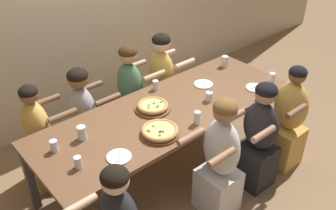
% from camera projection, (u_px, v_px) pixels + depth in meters
% --- Properties ---
extents(ground_plane, '(18.00, 18.00, 0.00)m').
position_uv_depth(ground_plane, '(168.00, 169.00, 4.01)').
color(ground_plane, '#896B4C').
rests_on(ground_plane, ground).
extents(dining_table, '(2.69, 0.96, 0.77)m').
position_uv_depth(dining_table, '(168.00, 115.00, 3.63)').
color(dining_table, brown).
rests_on(dining_table, ground).
extents(pizza_board_main, '(0.35, 0.35, 0.06)m').
position_uv_depth(pizza_board_main, '(160.00, 131.00, 3.25)').
color(pizza_board_main, brown).
rests_on(pizza_board_main, dining_table).
extents(pizza_board_second, '(0.35, 0.35, 0.06)m').
position_uv_depth(pizza_board_second, '(153.00, 107.00, 3.58)').
color(pizza_board_second, brown).
rests_on(pizza_board_second, dining_table).
extents(empty_plate_a, '(0.20, 0.20, 0.02)m').
position_uv_depth(empty_plate_a, '(119.00, 157.00, 3.00)').
color(empty_plate_a, white).
rests_on(empty_plate_a, dining_table).
extents(empty_plate_b, '(0.19, 0.19, 0.02)m').
position_uv_depth(empty_plate_b, '(255.00, 88.00, 3.94)').
color(empty_plate_b, white).
rests_on(empty_plate_b, dining_table).
extents(empty_plate_c, '(0.20, 0.20, 0.02)m').
position_uv_depth(empty_plate_c, '(203.00, 84.00, 4.00)').
color(empty_plate_c, white).
rests_on(empty_plate_c, dining_table).
extents(cocktail_glass_blue, '(0.07, 0.07, 0.12)m').
position_uv_depth(cocktail_glass_blue, '(209.00, 97.00, 3.71)').
color(cocktail_glass_blue, silver).
rests_on(cocktail_glass_blue, dining_table).
extents(drinking_glass_a, '(0.06, 0.06, 0.13)m').
position_uv_depth(drinking_glass_a, '(197.00, 118.00, 3.37)').
color(drinking_glass_a, silver).
rests_on(drinking_glass_a, dining_table).
extents(drinking_glass_b, '(0.06, 0.06, 0.10)m').
position_uv_depth(drinking_glass_b, '(54.00, 146.00, 3.05)').
color(drinking_glass_b, silver).
rests_on(drinking_glass_b, dining_table).
extents(drinking_glass_c, '(0.06, 0.06, 0.10)m').
position_uv_depth(drinking_glass_c, '(156.00, 85.00, 3.90)').
color(drinking_glass_c, silver).
rests_on(drinking_glass_c, dining_table).
extents(drinking_glass_d, '(0.06, 0.06, 0.10)m').
position_uv_depth(drinking_glass_d, '(78.00, 163.00, 2.88)').
color(drinking_glass_d, silver).
rests_on(drinking_glass_d, dining_table).
extents(drinking_glass_e, '(0.07, 0.07, 0.13)m').
position_uv_depth(drinking_glass_e, '(272.00, 79.00, 3.98)').
color(drinking_glass_e, silver).
rests_on(drinking_glass_e, dining_table).
extents(drinking_glass_f, '(0.08, 0.08, 0.13)m').
position_uv_depth(drinking_glass_f, '(82.00, 134.00, 3.18)').
color(drinking_glass_f, silver).
rests_on(drinking_glass_f, dining_table).
extents(drinking_glass_g, '(0.08, 0.08, 0.13)m').
position_uv_depth(drinking_glass_g, '(225.00, 62.00, 4.34)').
color(drinking_glass_g, silver).
rests_on(drinking_glass_g, dining_table).
extents(diner_far_midleft, '(0.51, 0.40, 1.12)m').
position_uv_depth(diner_far_midleft, '(84.00, 120.00, 3.88)').
color(diner_far_midleft, '#99999E').
rests_on(diner_far_midleft, ground).
extents(diner_near_right, '(0.51, 0.40, 1.16)m').
position_uv_depth(diner_near_right, '(287.00, 122.00, 3.85)').
color(diner_near_right, gold).
rests_on(diner_near_right, ground).
extents(diner_near_center, '(0.51, 0.40, 1.20)m').
position_uv_depth(diner_near_center, '(220.00, 163.00, 3.27)').
color(diner_near_center, silver).
rests_on(diner_near_center, ground).
extents(diner_far_center, '(0.51, 0.40, 1.18)m').
position_uv_depth(diner_far_center, '(131.00, 98.00, 4.19)').
color(diner_far_center, '#477556').
rests_on(diner_far_center, ground).
extents(diner_near_midright, '(0.51, 0.40, 1.15)m').
position_uv_depth(diner_near_midright, '(258.00, 140.00, 3.57)').
color(diner_near_midright, '#232328').
rests_on(diner_near_midright, ground).
extents(diner_far_midright, '(0.51, 0.40, 1.19)m').
position_uv_depth(diner_far_midright, '(162.00, 84.00, 4.43)').
color(diner_far_midright, gold).
rests_on(diner_far_midright, ground).
extents(diner_far_left, '(0.51, 0.40, 1.11)m').
position_uv_depth(diner_far_left, '(40.00, 141.00, 3.62)').
color(diner_far_left, gold).
rests_on(diner_far_left, ground).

